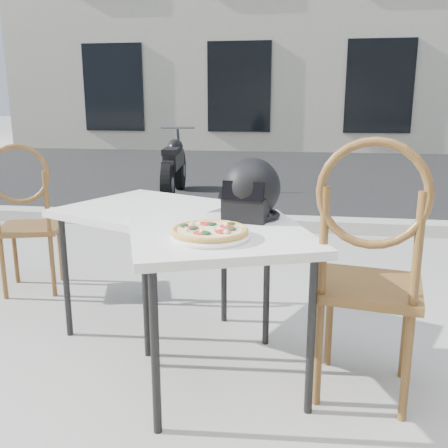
# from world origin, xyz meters

# --- Properties ---
(ground) EXTENTS (80.00, 80.00, 0.00)m
(ground) POSITION_xyz_m (0.00, 0.00, 0.00)
(ground) COLOR #9E9C96
(ground) RESTS_ON ground
(street_asphalt) EXTENTS (30.00, 8.00, 0.00)m
(street_asphalt) POSITION_xyz_m (0.00, 7.00, 0.00)
(street_asphalt) COLOR black
(street_asphalt) RESTS_ON ground
(curb) EXTENTS (30.00, 0.25, 0.12)m
(curb) POSITION_xyz_m (0.00, 3.00, 0.06)
(curb) COLOR #ADABA2
(curb) RESTS_ON ground
(building_across) EXTENTS (16.00, 6.06, 7.00)m
(building_across) POSITION_xyz_m (-0.00, 13.99, 3.50)
(building_across) COLOR beige
(building_across) RESTS_ON ground
(cafe_table_main) EXTENTS (0.96, 0.96, 0.71)m
(cafe_table_main) POSITION_xyz_m (-0.42, 0.15, 0.64)
(cafe_table_main) COLOR silver
(cafe_table_main) RESTS_ON ground
(plate) EXTENTS (0.36, 0.36, 0.02)m
(plate) POSITION_xyz_m (-0.44, 0.03, 0.72)
(plate) COLOR white
(plate) RESTS_ON cafe_table_main
(pizza) EXTENTS (0.41, 0.41, 0.04)m
(pizza) POSITION_xyz_m (-0.44, 0.03, 0.74)
(pizza) COLOR gold
(pizza) RESTS_ON plate
(helmet) EXTENTS (0.33, 0.34, 0.28)m
(helmet) POSITION_xyz_m (-0.32, 0.42, 0.83)
(helmet) COLOR black
(helmet) RESTS_ON cafe_table_main
(cafe_chair_main) EXTENTS (0.50, 0.50, 1.12)m
(cafe_chair_main) POSITION_xyz_m (0.20, 0.10, 0.62)
(cafe_chair_main) COLOR brown
(cafe_chair_main) RESTS_ON ground
(cafe_table_side) EXTENTS (0.98, 0.98, 0.70)m
(cafe_table_side) POSITION_xyz_m (-0.90, 0.63, 0.64)
(cafe_table_side) COLOR silver
(cafe_table_side) RESTS_ON ground
(cafe_chair_side) EXTENTS (0.48, 0.48, 1.00)m
(cafe_chair_side) POSITION_xyz_m (-1.83, 1.02, 0.55)
(cafe_chair_side) COLOR brown
(cafe_chair_side) RESTS_ON ground
(motorcycle) EXTENTS (0.47, 1.83, 0.91)m
(motorcycle) POSITION_xyz_m (-1.74, 4.51, 0.40)
(motorcycle) COLOR black
(motorcycle) RESTS_ON street_asphalt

